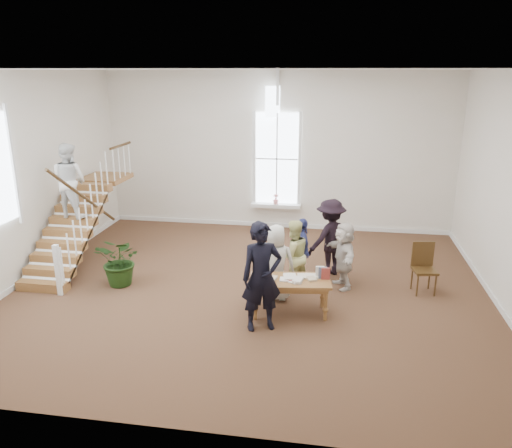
% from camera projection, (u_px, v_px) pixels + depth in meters
% --- Properties ---
extents(ground, '(10.00, 10.00, 0.00)m').
position_uv_depth(ground, '(251.00, 288.00, 10.72)').
color(ground, '#4D301E').
rests_on(ground, ground).
extents(room_shell, '(10.49, 10.00, 10.00)m').
position_uv_depth(room_shell, '(276.00, 215.00, 14.74)').
color(room_shell, silver).
rests_on(room_shell, ground).
extents(staircase, '(1.10, 4.10, 2.92)m').
position_uv_depth(staircase, '(73.00, 199.00, 11.61)').
color(staircase, brown).
rests_on(staircase, ground).
extents(library_table, '(1.59, 0.96, 0.77)m').
position_uv_depth(library_table, '(289.00, 283.00, 9.44)').
color(library_table, brown).
rests_on(library_table, ground).
extents(police_officer, '(0.86, 0.73, 2.00)m').
position_uv_depth(police_officer, '(262.00, 277.00, 8.78)').
color(police_officer, black).
rests_on(police_officer, ground).
extents(elderly_woman, '(0.82, 0.58, 1.57)m').
position_uv_depth(elderly_woman, '(276.00, 263.00, 10.01)').
color(elderly_woman, beige).
rests_on(elderly_woman, ground).
extents(person_yellow, '(0.95, 0.90, 1.54)m').
position_uv_depth(person_yellow, '(293.00, 256.00, 10.44)').
color(person_yellow, '#DAD988').
rests_on(person_yellow, ground).
extents(woman_cluster_a, '(0.64, 0.91, 1.43)m').
position_uv_depth(woman_cluster_a, '(302.00, 250.00, 10.92)').
color(woman_cluster_a, navy).
rests_on(woman_cluster_a, ground).
extents(woman_cluster_b, '(1.29, 1.26, 1.77)m').
position_uv_depth(woman_cluster_b, '(330.00, 238.00, 11.20)').
color(woman_cluster_b, black).
rests_on(woman_cluster_b, ground).
extents(woman_cluster_c, '(0.85, 1.41, 1.45)m').
position_uv_depth(woman_cluster_c, '(344.00, 255.00, 10.59)').
color(woman_cluster_c, silver).
rests_on(woman_cluster_c, ground).
extents(floor_plant, '(1.19, 1.10, 1.12)m').
position_uv_depth(floor_plant, '(121.00, 261.00, 10.73)').
color(floor_plant, '#193310').
rests_on(floor_plant, ground).
extents(side_chair, '(0.53, 0.53, 1.06)m').
position_uv_depth(side_chair, '(424.00, 264.00, 10.43)').
color(side_chair, '#32200D').
rests_on(side_chair, ground).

